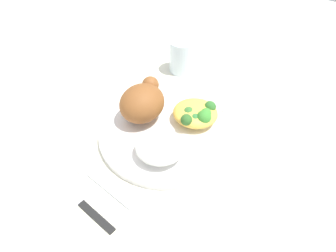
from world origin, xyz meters
TOP-DOWN VIEW (x-y plane):
  - ground_plane at (0.00, 0.00)m, footprint 2.00×2.00m
  - plate at (0.00, 0.00)m, footprint 0.29×0.29m
  - roasted_chicken at (0.01, 0.07)m, footprint 0.11×0.09m
  - rice_pile at (-0.06, -0.03)m, footprint 0.09×0.09m
  - mac_cheese_with_broccoli at (0.06, -0.03)m, footprint 0.10×0.10m
  - fork at (-0.17, 0.03)m, footprint 0.03×0.14m
  - knife at (-0.22, 0.02)m, footprint 0.03×0.19m
  - water_glass at (0.23, 0.12)m, footprint 0.07×0.07m

SIDE VIEW (x-z plane):
  - ground_plane at x=0.00m, z-range 0.00..0.00m
  - fork at x=-0.17m, z-range 0.00..0.01m
  - knife at x=-0.22m, z-range 0.00..0.01m
  - plate at x=0.00m, z-range 0.00..0.02m
  - rice_pile at x=-0.06m, z-range 0.02..0.05m
  - mac_cheese_with_broccoli at x=0.06m, z-range 0.01..0.05m
  - water_glass at x=0.23m, z-range 0.00..0.08m
  - roasted_chicken at x=0.01m, z-range 0.02..0.09m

